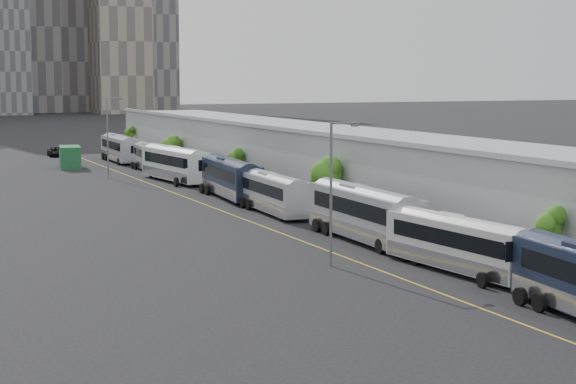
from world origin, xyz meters
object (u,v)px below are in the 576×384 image
bus_5 (231,182)px  shipping_container (70,157)px  bus_3 (364,218)px  street_lamp_far (109,132)px  bus_8 (120,151)px  street_lamp_near (334,184)px  bus_7 (150,160)px  bus_2 (458,249)px  bus_4 (274,197)px  suv (56,152)px  bus_6 (175,167)px

bus_5 → shipping_container: bearing=107.4°
bus_3 → bus_5: size_ratio=1.01×
bus_5 → street_lamp_far: size_ratio=1.43×
bus_5 → shipping_container: (-8.67, 39.00, -0.21)m
bus_8 → street_lamp_near: (-5.80, -81.16, 3.73)m
bus_3 → bus_8: bearing=91.8°
bus_3 → street_lamp_far: (-6.98, 52.03, 3.84)m
bus_7 → bus_2: bearing=-84.8°
bus_3 → bus_7: bearing=91.5°
bus_3 → bus_5: bus_3 is taller
bus_4 → shipping_container: bus_4 is taller
street_lamp_far → street_lamp_near: bearing=-89.3°
street_lamp_near → shipping_container: (-2.60, 74.50, -3.87)m
bus_3 → shipping_container: bus_3 is taller
bus_5 → street_lamp_near: size_ratio=1.49×
bus_5 → street_lamp_near: street_lamp_near is taller
bus_2 → bus_4: bus_4 is taller
bus_2 → street_lamp_near: bearing=135.7°
street_lamp_far → bus_2: bearing=-83.9°
bus_3 → street_lamp_near: size_ratio=1.51×
shipping_container → street_lamp_far: bearing=-74.6°
bus_2 → bus_3: size_ratio=0.87×
shipping_container → suv: bearing=93.3°
bus_2 → bus_8: (-0.44, 86.15, 0.14)m
bus_3 → bus_2: bearing=-88.8°
street_lamp_far → suv: (-0.15, 35.26, -4.87)m
shipping_container → suv: (1.74, 20.33, -0.79)m
bus_2 → street_lamp_far: street_lamp_far is taller
bus_6 → bus_4: bearing=-95.0°
bus_6 → shipping_container: size_ratio=2.58×
bus_8 → shipping_container: (-8.40, -6.66, -0.15)m
bus_3 → bus_4: (-0.53, 16.06, -0.21)m
bus_3 → bus_6: bearing=92.6°
suv → street_lamp_near: bearing=-85.5°
bus_8 → shipping_container: 10.72m
bus_2 → street_lamp_far: (-6.94, 64.56, 4.07)m
bus_6 → bus_3: bearing=-94.6°
street_lamp_far → bus_3: bearing=-82.4°
bus_8 → street_lamp_far: (-6.50, -21.59, 3.94)m
bus_5 → bus_2: bearing=-84.9°
bus_4 → bus_7: size_ratio=1.01×
bus_2 → bus_8: bus_8 is taller
street_lamp_far → shipping_container: (-1.90, 14.93, -4.08)m
street_lamp_far → suv: 35.60m
bus_3 → bus_5: (-0.20, 27.96, -0.03)m
bus_2 → bus_3: bearing=84.2°
bus_7 → bus_8: size_ratio=0.93×
bus_6 → bus_7: size_ratio=1.16×
bus_7 → street_lamp_near: size_ratio=1.31×
bus_6 → street_lamp_far: size_ratio=1.46×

